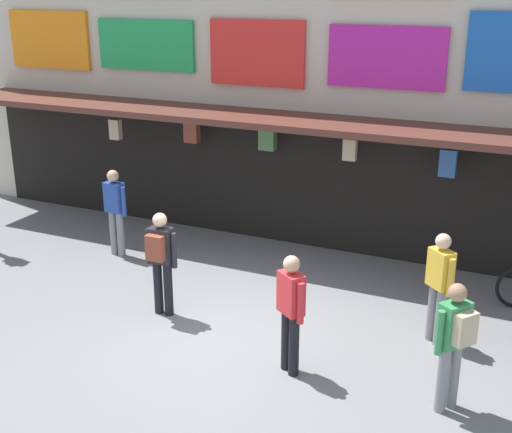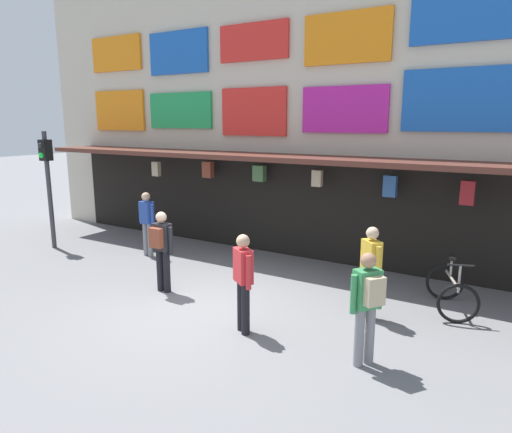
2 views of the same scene
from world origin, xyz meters
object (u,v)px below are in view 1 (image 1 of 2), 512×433
pedestrian_in_yellow (161,257)px  pedestrian_in_red (439,282)px  pedestrian_in_green (291,308)px  pedestrian_in_black (454,338)px  pedestrian_in_purple (115,208)px

pedestrian_in_yellow → pedestrian_in_red: bearing=12.7°
pedestrian_in_green → pedestrian_in_red: bearing=44.7°
pedestrian_in_green → pedestrian_in_black: size_ratio=1.00×
pedestrian_in_red → pedestrian_in_purple: bearing=172.3°
pedestrian_in_green → pedestrian_in_yellow: bearing=163.9°
pedestrian_in_green → pedestrian_in_purple: size_ratio=1.00×
pedestrian_in_red → pedestrian_in_black: same height
pedestrian_in_red → pedestrian_in_black: (0.45, -1.59, 0.04)m
pedestrian_in_yellow → pedestrian_in_red: 4.14m
pedestrian_in_black → pedestrian_in_purple: bearing=159.8°
pedestrian_in_yellow → pedestrian_in_purple: (-2.10, 1.73, -0.04)m
pedestrian_in_green → pedestrian_in_black: same height
pedestrian_in_purple → pedestrian_in_red: (6.13, -0.83, 0.00)m
pedestrian_in_yellow → pedestrian_in_purple: bearing=140.4°
pedestrian_in_green → pedestrian_in_black: 2.07m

